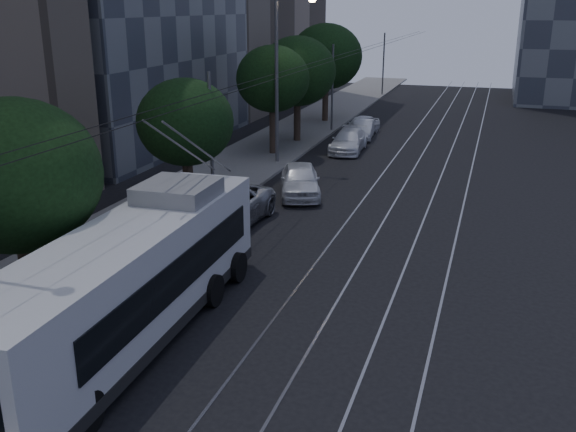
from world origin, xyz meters
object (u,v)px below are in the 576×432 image
Objects in this scene: pickup_silver at (222,209)px; car_white_d at (361,125)px; streetlamp_far at (284,61)px; car_white_c at (363,129)px; car_white_b at (348,141)px; car_white_a at (300,180)px; trolleybus at (132,281)px.

pickup_silver is 1.53× the size of car_white_d.
car_white_d is 11.40m from streetlamp_far.
pickup_silver reaches higher than car_white_c.
streetlamp_far is at bearing -124.09° from car_white_b.
car_white_c is (0.00, 4.33, -0.05)m from car_white_b.
pickup_silver is 5.59m from car_white_a.
car_white_c is (0.00, 14.33, -0.15)m from car_white_a.
car_white_b is (0.20, 24.33, -1.01)m from trolleybus.
streetlamp_far is at bearing -89.06° from car_white_d.
car_white_a is 7.96m from streetlamp_far.
car_white_b is 0.48× the size of streetlamp_far.
pickup_silver is at bearing -79.45° from car_white_d.
pickup_silver is at bearing -125.47° from car_white_a.
trolleybus is 28.68m from car_white_c.
streetlamp_far reaches higher than pickup_silver.
car_white_b is 4.33m from car_white_c.
trolleybus is 3.22× the size of car_white_d.
pickup_silver is at bearing -101.03° from car_white_c.
trolleybus is 20.54m from streetlamp_far.
trolleybus is 24.35m from car_white_b.
car_white_c is at bearing 87.77° from car_white_b.
car_white_d is (1.18, 21.00, -0.16)m from pickup_silver.
streetlamp_far is (-2.27, -9.99, 5.01)m from car_white_d.
trolleybus is at bearing -109.63° from car_white_a.
car_white_b is 1.23× the size of car_white_c.
trolleybus is at bearing -82.88° from streetlamp_far.
pickup_silver is 1.57× the size of car_white_c.
car_white_d reaches higher than car_white_c.
car_white_d is (-0.42, 15.65, -0.11)m from car_white_a.
trolleybus reaches higher than car_white_d.
car_white_c is 0.39× the size of streetlamp_far.
trolleybus is at bearing -92.70° from car_white_b.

